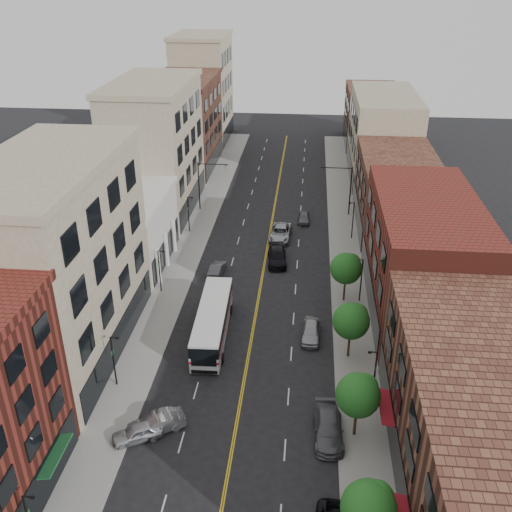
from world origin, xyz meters
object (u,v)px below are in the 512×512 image
(car_angle_a, at_px, (137,433))
(car_parked_mid, at_px, (328,428))
(car_lane_behind, at_px, (217,269))
(car_lane_b, at_px, (280,233))
(car_parked_far, at_px, (311,331))
(car_lane_c, at_px, (304,218))
(city_bus, at_px, (213,320))
(car_lane_a, at_px, (277,257))
(car_angle_b, at_px, (156,423))

(car_angle_a, xyz_separation_m, car_parked_mid, (14.67, 1.76, 0.13))
(car_lane_behind, relative_size, car_lane_b, 0.68)
(car_parked_far, height_order, car_lane_c, car_parked_far)
(car_parked_far, bearing_deg, city_bus, -173.99)
(car_lane_b, bearing_deg, car_lane_a, -86.89)
(car_parked_far, bearing_deg, car_angle_b, -128.79)
(car_angle_b, relative_size, car_lane_c, 1.15)
(car_parked_mid, height_order, car_lane_behind, car_parked_mid)
(car_parked_mid, bearing_deg, city_bus, 129.36)
(car_lane_c, bearing_deg, car_angle_a, -105.83)
(car_parked_far, bearing_deg, car_angle_a, -129.53)
(car_parked_far, relative_size, car_lane_a, 0.82)
(car_angle_b, distance_m, car_lane_c, 43.23)
(car_angle_b, height_order, car_lane_b, car_lane_b)
(city_bus, relative_size, car_lane_behind, 3.11)
(car_angle_a, distance_m, car_parked_far, 19.83)
(car_parked_mid, xyz_separation_m, car_lane_behind, (-12.67, 25.02, -0.14))
(car_angle_b, xyz_separation_m, car_lane_behind, (0.76, 25.73, -0.08))
(car_angle_a, relative_size, car_angle_b, 0.87)
(car_angle_b, bearing_deg, city_bus, 139.86)
(car_parked_mid, height_order, car_parked_far, car_parked_mid)
(car_lane_behind, relative_size, car_lane_a, 0.73)
(city_bus, xyz_separation_m, car_angle_b, (-2.33, -13.11, -1.11))
(city_bus, height_order, car_lane_c, city_bus)
(city_bus, distance_m, car_angle_b, 13.36)
(car_angle_a, distance_m, car_lane_a, 31.56)
(car_angle_b, xyz_separation_m, car_parked_mid, (13.43, 0.72, 0.05))
(car_angle_b, height_order, car_lane_behind, car_angle_b)
(car_parked_far, xyz_separation_m, car_lane_b, (-4.30, 22.41, 0.05))
(car_angle_a, height_order, car_parked_far, car_parked_far)
(car_parked_far, bearing_deg, car_lane_behind, 135.26)
(car_angle_a, relative_size, car_lane_c, 1.01)
(car_lane_a, bearing_deg, car_lane_c, 71.20)
(car_parked_mid, distance_m, car_lane_b, 35.91)
(car_lane_behind, bearing_deg, car_angle_a, 91.08)
(car_angle_a, distance_m, car_angle_b, 1.63)
(car_angle_b, distance_m, car_lane_a, 30.22)
(car_parked_far, bearing_deg, car_lane_a, 107.74)
(city_bus, xyz_separation_m, car_lane_a, (5.32, 16.12, -1.05))
(car_angle_b, relative_size, car_lane_a, 0.82)
(car_parked_far, bearing_deg, car_lane_b, 103.08)
(city_bus, relative_size, car_lane_c, 3.19)
(car_lane_behind, bearing_deg, car_lane_c, -116.16)
(car_parked_mid, height_order, car_lane_a, car_lane_a)
(car_lane_behind, height_order, car_lane_b, car_lane_b)
(car_angle_a, height_order, car_parked_mid, car_parked_mid)
(car_parked_far, xyz_separation_m, car_lane_behind, (-11.19, 11.99, -0.11))
(car_lane_b, bearing_deg, car_parked_mid, -77.64)
(car_lane_b, bearing_deg, car_lane_c, 65.39)
(car_lane_behind, height_order, car_lane_c, car_lane_c)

